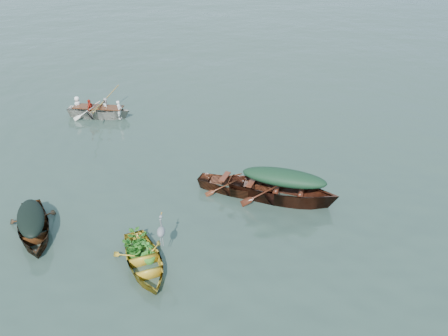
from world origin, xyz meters
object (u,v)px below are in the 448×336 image
at_px(yellow_dinghy, 145,268).
at_px(dark_covered_boat, 35,235).
at_px(open_wooden_boat, 238,193).
at_px(green_tarp_boat, 282,200).
at_px(heron, 161,236).
at_px(rowed_boat, 100,117).

relative_size(yellow_dinghy, dark_covered_boat, 0.87).
bearing_deg(open_wooden_boat, green_tarp_boat, -86.39).
bearing_deg(heron, dark_covered_boat, 140.36).
relative_size(dark_covered_boat, rowed_boat, 0.87).
height_order(dark_covered_boat, green_tarp_boat, green_tarp_boat).
xyz_separation_m(green_tarp_boat, heron, (-3.68, -3.10, 0.90)).
xyz_separation_m(dark_covered_boat, rowed_boat, (-0.33, 9.15, 0.00)).
distance_m(yellow_dinghy, heron, 1.06).
bearing_deg(yellow_dinghy, rowed_boat, 86.89).
bearing_deg(dark_covered_boat, heron, -40.29).
distance_m(dark_covered_boat, heron, 4.33).
bearing_deg(yellow_dinghy, open_wooden_boat, 31.98).
relative_size(yellow_dinghy, open_wooden_boat, 0.80).
bearing_deg(dark_covered_boat, yellow_dinghy, -46.08).
height_order(dark_covered_boat, open_wooden_boat, dark_covered_boat).
bearing_deg(rowed_boat, open_wooden_boat, -128.68).
height_order(yellow_dinghy, dark_covered_boat, dark_covered_boat).
xyz_separation_m(yellow_dinghy, rowed_boat, (-3.90, 10.61, 0.00)).
bearing_deg(yellow_dinghy, dark_covered_boat, 134.57).
bearing_deg(rowed_boat, yellow_dinghy, -152.55).
height_order(rowed_boat, heron, heron).
xyz_separation_m(open_wooden_boat, rowed_boat, (-6.56, 6.77, 0.00)).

